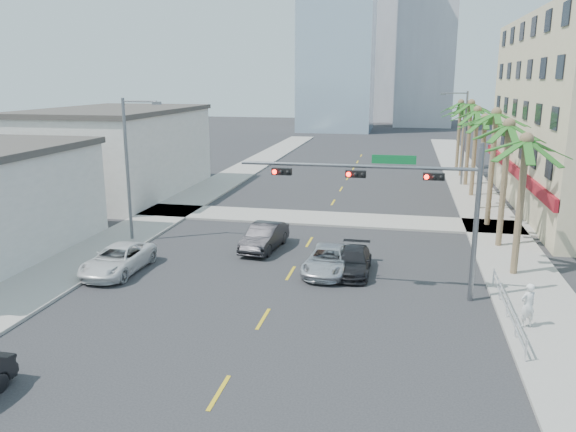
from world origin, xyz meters
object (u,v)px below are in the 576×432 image
(traffic_signal_mast, at_px, (405,192))
(car_lane_left, at_px, (264,237))
(car_lane_right, at_px, (353,261))
(car_parked_far, at_px, (118,259))
(car_lane_center, at_px, (329,260))
(pedestrian, at_px, (528,305))

(traffic_signal_mast, height_order, car_lane_left, traffic_signal_mast)
(car_lane_right, bearing_deg, traffic_signal_mast, -48.09)
(traffic_signal_mast, bearing_deg, car_parked_far, 178.77)
(traffic_signal_mast, xyz_separation_m, car_lane_right, (-2.51, 2.79, -4.42))
(car_lane_left, bearing_deg, car_parked_far, -133.35)
(car_lane_right, bearing_deg, car_lane_center, -174.21)
(traffic_signal_mast, xyz_separation_m, car_lane_center, (-3.83, 2.65, -4.38))
(car_parked_far, distance_m, car_lane_center, 11.29)
(traffic_signal_mast, distance_m, pedestrian, 7.06)
(traffic_signal_mast, relative_size, car_lane_right, 2.52)
(car_lane_left, bearing_deg, traffic_signal_mast, -29.75)
(car_lane_left, xyz_separation_m, car_lane_center, (4.38, -3.33, -0.10))
(car_lane_left, xyz_separation_m, pedestrian, (13.34, -8.78, 0.31))
(traffic_signal_mast, xyz_separation_m, car_lane_left, (-8.21, 5.98, -4.28))
(car_lane_right, bearing_deg, pedestrian, -36.31)
(car_lane_left, bearing_deg, car_lane_right, -22.96)
(car_lane_right, height_order, pedestrian, pedestrian)
(car_lane_center, bearing_deg, car_parked_far, -164.01)
(car_lane_left, distance_m, car_lane_right, 6.53)
(car_parked_far, bearing_deg, car_lane_right, 11.74)
(car_parked_far, distance_m, car_lane_right, 12.61)
(traffic_signal_mast, bearing_deg, car_lane_center, 145.32)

